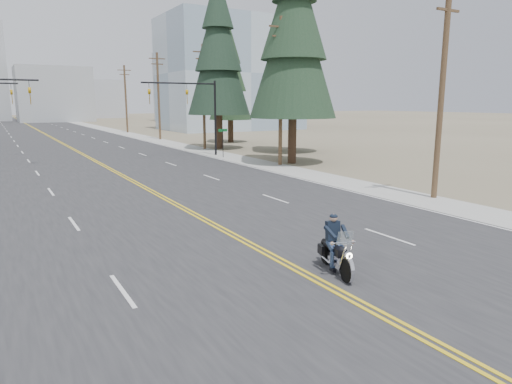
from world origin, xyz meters
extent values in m
plane|color=#776D56|center=(0.00, 0.00, 0.00)|extent=(400.00, 400.00, 0.00)
cube|color=#303033|center=(0.00, 70.00, 0.01)|extent=(20.00, 200.00, 0.01)
cube|color=#A5A5A0|center=(11.50, 70.00, 0.01)|extent=(3.00, 200.00, 0.01)
imported|color=#BF8C0C|center=(-4.70, 32.00, 6.05)|extent=(0.21, 0.26, 1.30)
cylinder|color=black|center=(11.00, 32.00, 3.50)|extent=(0.20, 0.20, 7.00)
cylinder|color=black|center=(7.50, 32.00, 6.70)|extent=(7.00, 0.14, 0.14)
imported|color=#BF8C0C|center=(8.20, 32.00, 6.05)|extent=(0.21, 0.26, 1.30)
imported|color=#BF8C0C|center=(4.70, 32.00, 6.05)|extent=(0.21, 0.26, 1.30)
imported|color=#BF8C0C|center=(-5.60, 40.00, 6.05)|extent=(0.21, 0.26, 1.30)
cylinder|color=black|center=(10.80, 30.00, 1.30)|extent=(0.06, 0.06, 2.60)
cube|color=#0C5926|center=(10.80, 30.00, 2.50)|extent=(0.90, 0.03, 0.25)
cylinder|color=brown|center=(12.50, 8.00, 5.50)|extent=(0.30, 0.30, 11.00)
cube|color=brown|center=(12.50, 8.00, 9.50)|extent=(1.60, 0.12, 0.12)
cylinder|color=brown|center=(12.50, 23.00, 5.75)|extent=(0.30, 0.30, 11.50)
cube|color=brown|center=(12.50, 23.00, 10.70)|extent=(2.20, 0.12, 0.12)
cube|color=brown|center=(12.50, 23.00, 10.00)|extent=(1.60, 0.12, 0.12)
cylinder|color=brown|center=(12.50, 38.00, 5.50)|extent=(0.30, 0.30, 11.00)
cube|color=brown|center=(12.50, 38.00, 10.20)|extent=(2.20, 0.12, 0.12)
cube|color=brown|center=(12.50, 38.00, 9.50)|extent=(1.60, 0.12, 0.12)
cylinder|color=brown|center=(12.50, 53.00, 5.75)|extent=(0.30, 0.30, 11.50)
cube|color=brown|center=(12.50, 53.00, 10.70)|extent=(2.20, 0.12, 0.12)
cube|color=brown|center=(12.50, 53.00, 10.00)|extent=(1.60, 0.12, 0.12)
cylinder|color=brown|center=(12.50, 70.00, 5.50)|extent=(0.30, 0.30, 11.00)
cube|color=brown|center=(12.50, 70.00, 10.20)|extent=(2.20, 0.12, 0.12)
cube|color=brown|center=(12.50, 70.00, 9.50)|extent=(1.60, 0.12, 0.12)
cube|color=#9EB5CC|center=(32.00, 70.00, 10.00)|extent=(24.00, 16.00, 20.00)
cube|color=#ADB2B7|center=(8.00, 125.00, 7.00)|extent=(18.00, 14.00, 14.00)
cube|color=#B7BCC6|center=(40.00, 110.00, 9.00)|extent=(16.00, 12.00, 18.00)
cube|color=#B7BCC6|center=(25.00, 150.00, 6.00)|extent=(14.00, 14.00, 12.00)
cylinder|color=#382619|center=(14.04, 23.53, 1.88)|extent=(0.73, 0.73, 3.76)
cone|color=black|center=(14.04, 23.53, 9.40)|extent=(7.10, 7.10, 11.28)
cone|color=black|center=(14.04, 23.53, 12.60)|extent=(5.33, 5.33, 8.46)
cylinder|color=#382619|center=(19.19, 30.90, 1.83)|extent=(0.80, 0.80, 3.65)
cone|color=#183119|center=(19.19, 30.90, 9.14)|extent=(6.85, 6.85, 10.96)
cone|color=#183119|center=(19.19, 30.90, 12.24)|extent=(5.14, 5.14, 8.22)
cylinder|color=#382619|center=(14.09, 37.57, 1.86)|extent=(0.65, 0.65, 3.71)
cone|color=black|center=(14.09, 37.57, 9.28)|extent=(6.68, 6.68, 11.14)
cone|color=black|center=(14.09, 37.57, 12.44)|extent=(5.01, 5.01, 8.35)
cylinder|color=#382619|center=(18.96, 44.41, 1.43)|extent=(0.67, 0.67, 2.87)
cone|color=black|center=(18.96, 44.41, 7.17)|extent=(5.35, 5.35, 8.60)
cone|color=black|center=(18.96, 44.41, 9.61)|extent=(4.01, 4.01, 6.45)
cone|color=black|center=(18.96, 44.41, 12.04)|extent=(2.68, 2.68, 4.59)
camera|label=1|loc=(-7.69, -7.81, 5.02)|focal=32.00mm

